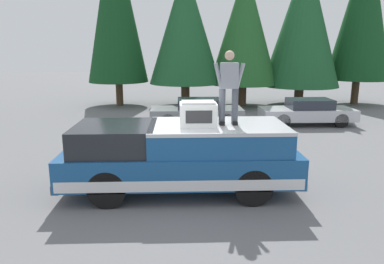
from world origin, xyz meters
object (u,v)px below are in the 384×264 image
object	(u,v)px
person_on_truck_bed	(229,86)
parked_car_silver	(307,112)
pickup_truck	(181,156)
compressor_unit	(198,114)
parked_car_grey	(197,112)

from	to	relation	value
person_on_truck_bed	parked_car_silver	world-z (taller)	person_on_truck_bed
parked_car_silver	pickup_truck	bearing A→B (deg)	142.84
pickup_truck	compressor_unit	bearing A→B (deg)	-106.77
person_on_truck_bed	pickup_truck	bearing A→B (deg)	89.73
person_on_truck_bed	parked_car_grey	bearing A→B (deg)	2.30
compressor_unit	parked_car_silver	size ratio (longest dim) A/B	0.20
pickup_truck	parked_car_grey	distance (m)	7.90
parked_car_silver	parked_car_grey	distance (m)	4.96
pickup_truck	parked_car_silver	distance (m)	9.54
compressor_unit	pickup_truck	bearing A→B (deg)	73.23
person_on_truck_bed	parked_car_grey	distance (m)	8.11
pickup_truck	compressor_unit	distance (m)	1.14
pickup_truck	parked_car_silver	size ratio (longest dim) A/B	1.35
pickup_truck	person_on_truck_bed	bearing A→B (deg)	-90.27
person_on_truck_bed	parked_car_silver	size ratio (longest dim) A/B	0.41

